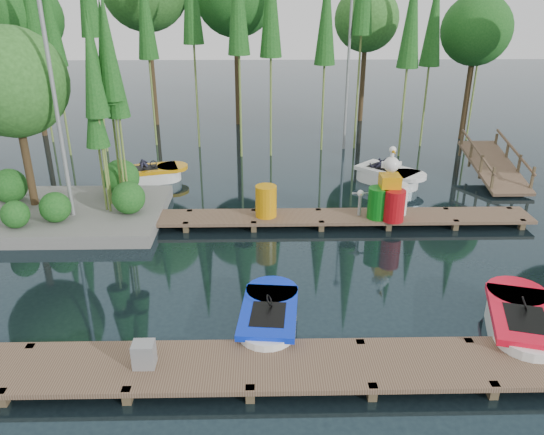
{
  "coord_description": "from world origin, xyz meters",
  "views": [
    {
      "loc": [
        0.23,
        -12.44,
        6.65
      ],
      "look_at": [
        0.5,
        0.5,
        1.1
      ],
      "focal_mm": 35.0,
      "sensor_mm": 36.0,
      "label": 1
    }
  ],
  "objects_px": {
    "boat_red": "(521,324)",
    "boat_blue": "(269,319)",
    "utility_cabinet": "(144,354)",
    "drum_cluster": "(390,197)",
    "boat_yellow_far": "(152,174)",
    "yellow_barrel": "(266,201)",
    "island": "(41,118)"
  },
  "relations": [
    {
      "from": "boat_blue",
      "to": "yellow_barrel",
      "type": "distance_m",
      "value": 5.52
    },
    {
      "from": "boat_red",
      "to": "drum_cluster",
      "type": "xyz_separation_m",
      "value": [
        -1.52,
        5.67,
        0.67
      ]
    },
    {
      "from": "boat_red",
      "to": "utility_cabinet",
      "type": "height_order",
      "value": "boat_red"
    },
    {
      "from": "island",
      "to": "boat_blue",
      "type": "height_order",
      "value": "island"
    },
    {
      "from": "boat_red",
      "to": "yellow_barrel",
      "type": "xyz_separation_m",
      "value": [
        -5.24,
        5.82,
        0.51
      ]
    },
    {
      "from": "boat_yellow_far",
      "to": "yellow_barrel",
      "type": "height_order",
      "value": "yellow_barrel"
    },
    {
      "from": "boat_blue",
      "to": "boat_red",
      "type": "height_order",
      "value": "boat_red"
    },
    {
      "from": "boat_yellow_far",
      "to": "drum_cluster",
      "type": "distance_m",
      "value": 9.14
    },
    {
      "from": "boat_blue",
      "to": "yellow_barrel",
      "type": "height_order",
      "value": "yellow_barrel"
    },
    {
      "from": "boat_red",
      "to": "yellow_barrel",
      "type": "bearing_deg",
      "value": 148.03
    },
    {
      "from": "utility_cabinet",
      "to": "boat_red",
      "type": "bearing_deg",
      "value": 8.86
    },
    {
      "from": "island",
      "to": "boat_yellow_far",
      "type": "relative_size",
      "value": 2.43
    },
    {
      "from": "boat_red",
      "to": "utility_cabinet",
      "type": "distance_m",
      "value": 7.64
    },
    {
      "from": "island",
      "to": "utility_cabinet",
      "type": "bearing_deg",
      "value": -60.79
    },
    {
      "from": "boat_blue",
      "to": "drum_cluster",
      "type": "relative_size",
      "value": 1.21
    },
    {
      "from": "drum_cluster",
      "to": "yellow_barrel",
      "type": "bearing_deg",
      "value": 177.56
    },
    {
      "from": "utility_cabinet",
      "to": "drum_cluster",
      "type": "relative_size",
      "value": 0.22
    },
    {
      "from": "yellow_barrel",
      "to": "boat_red",
      "type": "bearing_deg",
      "value": -48.02
    },
    {
      "from": "drum_cluster",
      "to": "boat_red",
      "type": "bearing_deg",
      "value": -75.02
    },
    {
      "from": "island",
      "to": "drum_cluster",
      "type": "relative_size",
      "value": 3.07
    },
    {
      "from": "boat_yellow_far",
      "to": "yellow_barrel",
      "type": "bearing_deg",
      "value": -40.2
    },
    {
      "from": "utility_cabinet",
      "to": "yellow_barrel",
      "type": "xyz_separation_m",
      "value": [
        2.3,
        7.0,
        0.24
      ]
    },
    {
      "from": "boat_red",
      "to": "yellow_barrel",
      "type": "distance_m",
      "value": 7.85
    },
    {
      "from": "island",
      "to": "drum_cluster",
      "type": "xyz_separation_m",
      "value": [
        10.38,
        -0.95,
        -2.24
      ]
    },
    {
      "from": "boat_blue",
      "to": "yellow_barrel",
      "type": "xyz_separation_m",
      "value": [
        -0.01,
        5.49,
        0.54
      ]
    },
    {
      "from": "utility_cabinet",
      "to": "island",
      "type": "bearing_deg",
      "value": 119.21
    },
    {
      "from": "boat_blue",
      "to": "yellow_barrel",
      "type": "bearing_deg",
      "value": 95.73
    },
    {
      "from": "boat_blue",
      "to": "island",
      "type": "bearing_deg",
      "value": 142.37
    },
    {
      "from": "boat_red",
      "to": "boat_blue",
      "type": "bearing_deg",
      "value": -167.6
    },
    {
      "from": "island",
      "to": "drum_cluster",
      "type": "distance_m",
      "value": 10.66
    },
    {
      "from": "island",
      "to": "boat_red",
      "type": "distance_m",
      "value": 13.92
    },
    {
      "from": "island",
      "to": "yellow_barrel",
      "type": "distance_m",
      "value": 7.12
    }
  ]
}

